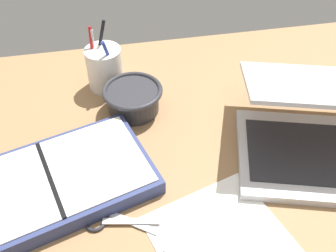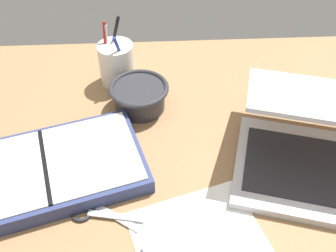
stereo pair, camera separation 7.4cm
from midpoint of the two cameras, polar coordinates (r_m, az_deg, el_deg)
The scene contains 6 objects.
desk_top at distance 74.87cm, azimuth -3.63°, elevation -8.57°, with size 140.00×100.00×2.00cm, color #936D47.
laptop at distance 79.67cm, azimuth 19.37°, elevation -0.92°, with size 38.42×38.76×16.98cm.
bowl at distance 86.37cm, azimuth -7.80°, elevation 4.10°, with size 13.73×13.73×6.21cm.
pen_cup at distance 93.66cm, azimuth -11.92°, elevation 8.59°, with size 8.65×8.65×16.41cm.
planner at distance 75.29cm, azimuth -20.02°, elevation -8.42°, with size 41.64×30.83×3.82cm.
scissors at distance 70.05cm, azimuth -12.45°, elevation -13.62°, with size 13.35×9.02×0.80cm.
Camera 1 is at (-7.78, -44.79, 60.50)cm, focal length 40.00 mm.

